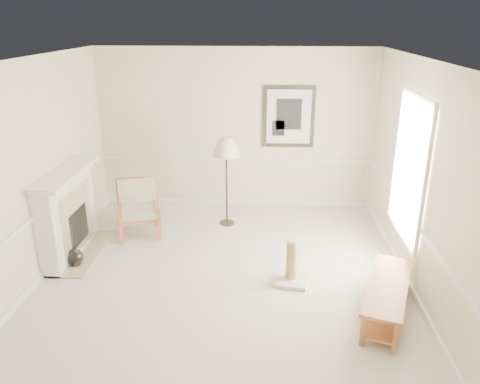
# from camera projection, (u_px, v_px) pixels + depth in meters

# --- Properties ---
(ground) EXTENTS (5.50, 5.50, 0.00)m
(ground) POSITION_uv_depth(u_px,v_px,m) (223.00, 278.00, 6.43)
(ground) COLOR silver
(ground) RESTS_ON ground
(room) EXTENTS (5.04, 5.54, 2.92)m
(room) POSITION_uv_depth(u_px,v_px,m) (232.00, 145.00, 5.84)
(room) COLOR beige
(room) RESTS_ON ground
(fireplace) EXTENTS (0.64, 1.64, 1.31)m
(fireplace) POSITION_uv_depth(u_px,v_px,m) (68.00, 214.00, 6.89)
(fireplace) COLOR white
(fireplace) RESTS_ON ground
(floor_vase) EXTENTS (0.25, 0.25, 0.73)m
(floor_vase) POSITION_uv_depth(u_px,v_px,m) (75.00, 258.00, 6.69)
(floor_vase) COLOR black
(floor_vase) RESTS_ON ground
(armchair) EXTENTS (0.84, 0.87, 0.88)m
(armchair) POSITION_uv_depth(u_px,v_px,m) (138.00, 205.00, 7.67)
(armchair) COLOR #A56735
(armchair) RESTS_ON ground
(floor_lamp) EXTENTS (0.52, 0.52, 1.53)m
(floor_lamp) POSITION_uv_depth(u_px,v_px,m) (226.00, 149.00, 7.66)
(floor_lamp) COLOR black
(floor_lamp) RESTS_ON ground
(bench) EXTENTS (0.91, 1.54, 0.42)m
(bench) POSITION_uv_depth(u_px,v_px,m) (387.00, 295.00, 5.54)
(bench) COLOR #A56735
(bench) RESTS_ON ground
(scratching_post) EXTENTS (0.51, 0.51, 0.63)m
(scratching_post) POSITION_uv_depth(u_px,v_px,m) (291.00, 268.00, 6.28)
(scratching_post) COLOR beige
(scratching_post) RESTS_ON ground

